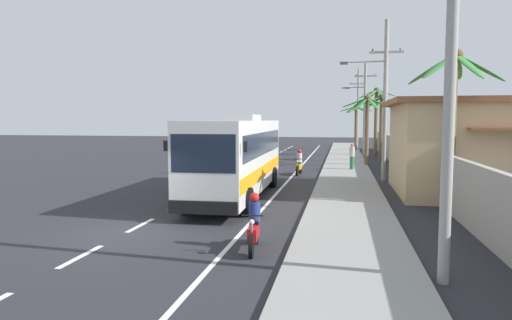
% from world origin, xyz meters
% --- Properties ---
extents(ground_plane, '(160.00, 160.00, 0.00)m').
position_xyz_m(ground_plane, '(0.00, 0.00, 0.00)').
color(ground_plane, '#28282D').
extents(sidewalk_kerb, '(3.20, 90.00, 0.14)m').
position_xyz_m(sidewalk_kerb, '(6.80, 10.00, 0.07)').
color(sidewalk_kerb, gray).
rests_on(sidewalk_kerb, ground).
extents(lane_markings, '(3.65, 71.00, 0.01)m').
position_xyz_m(lane_markings, '(2.12, 14.39, 0.00)').
color(lane_markings, white).
rests_on(lane_markings, ground).
extents(boundary_wall, '(0.24, 60.00, 2.14)m').
position_xyz_m(boundary_wall, '(10.60, 14.00, 1.07)').
color(boundary_wall, '#9E998E').
rests_on(boundary_wall, ground).
extents(coach_bus_foreground, '(2.98, 11.28, 3.73)m').
position_xyz_m(coach_bus_foreground, '(1.91, 7.16, 1.94)').
color(coach_bus_foreground, silver).
rests_on(coach_bus_foreground, ground).
extents(motorcycle_beside_bus, '(0.56, 1.96, 1.62)m').
position_xyz_m(motorcycle_beside_bus, '(3.84, 16.21, 0.66)').
color(motorcycle_beside_bus, black).
rests_on(motorcycle_beside_bus, ground).
extents(motorcycle_trailing, '(0.56, 1.96, 1.53)m').
position_xyz_m(motorcycle_trailing, '(4.24, -0.96, 0.63)').
color(motorcycle_trailing, black).
rests_on(motorcycle_trailing, ground).
extents(pedestrian_near_kerb, '(0.36, 0.36, 1.74)m').
position_xyz_m(pedestrian_near_kerb, '(7.19, 18.83, 1.05)').
color(pedestrian_near_kerb, '#2D7A47').
rests_on(pedestrian_near_kerb, sidewalk_kerb).
extents(utility_pole_nearest, '(3.79, 0.24, 9.90)m').
position_xyz_m(utility_pole_nearest, '(8.59, -2.69, 5.29)').
color(utility_pole_nearest, '#9E9E99').
rests_on(utility_pole_nearest, ground).
extents(utility_pole_mid, '(3.50, 0.24, 9.09)m').
position_xyz_m(utility_pole_mid, '(8.78, 14.23, 4.81)').
color(utility_pole_mid, '#9E9E99').
rests_on(utility_pole_mid, ground).
extents(utility_pole_far, '(2.87, 0.24, 8.73)m').
position_xyz_m(utility_pole_far, '(8.47, 31.15, 4.65)').
color(utility_pole_far, '#9E9E99').
rests_on(utility_pole_far, ground).
extents(utility_pole_distant, '(3.22, 0.24, 10.04)m').
position_xyz_m(utility_pole_distant, '(8.36, 48.07, 5.31)').
color(utility_pole_distant, '#9E9E99').
rests_on(utility_pole_distant, ground).
extents(palm_nearest, '(3.28, 3.30, 5.63)m').
position_xyz_m(palm_nearest, '(9.67, 26.49, 4.01)').
color(palm_nearest, brown).
rests_on(palm_nearest, ground).
extents(palm_second, '(3.76, 3.58, 5.34)m').
position_xyz_m(palm_second, '(8.29, 22.31, 3.86)').
color(palm_second, brown).
rests_on(palm_second, ground).
extents(palm_third, '(3.71, 3.55, 6.60)m').
position_xyz_m(palm_third, '(9.69, 32.75, 4.53)').
color(palm_third, brown).
rests_on(palm_third, ground).
extents(palm_fourth, '(3.62, 3.81, 6.22)m').
position_xyz_m(palm_fourth, '(10.73, 6.06, 4.68)').
color(palm_fourth, brown).
rests_on(palm_fourth, ground).
extents(palm_farthest, '(3.64, 3.24, 5.22)m').
position_xyz_m(palm_farthest, '(8.00, 39.67, 3.71)').
color(palm_farthest, brown).
rests_on(palm_farthest, ground).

